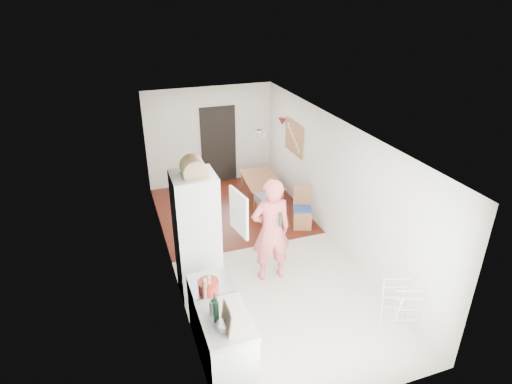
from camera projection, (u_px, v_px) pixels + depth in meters
room_shell at (256, 195)px, 7.74m from camera, size 3.20×7.00×2.50m
floor at (256, 252)px, 8.28m from camera, size 3.20×7.00×0.01m
wood_floor_overlay at (230, 210)px, 9.85m from camera, size 3.20×3.30×0.01m
sage_wall_panel at (189, 237)px, 5.30m from camera, size 0.02×3.00×1.30m
tile_splashback at (202, 309)px, 5.14m from camera, size 0.02×1.90×0.50m
doorway_recess at (219, 145)px, 10.86m from camera, size 0.90×0.04×2.00m
base_cabinet at (227, 347)px, 5.54m from camera, size 0.60×0.90×0.86m
worktop at (226, 320)px, 5.34m from camera, size 0.62×0.92×0.06m
range_cooker at (213, 310)px, 6.18m from camera, size 0.60×0.60×0.88m
cooker_top at (211, 284)px, 5.97m from camera, size 0.60×0.60×0.04m
fridge_housing at (197, 236)px, 6.77m from camera, size 0.66×0.66×2.15m
fridge_door at (239, 213)px, 6.49m from camera, size 0.14×0.56×0.70m
fridge_interior at (215, 207)px, 6.66m from camera, size 0.02×0.52×0.66m
pinboard at (294, 138)px, 9.69m from camera, size 0.03×0.90×0.70m
pinboard_frame at (294, 138)px, 9.69m from camera, size 0.00×0.94×0.74m
wall_sconce at (282, 122)px, 10.14m from camera, size 0.18×0.18×0.16m
person at (271, 222)px, 7.12m from camera, size 0.84×0.58×2.23m
dining_table at (262, 190)px, 10.33m from camera, size 0.78×1.27×0.43m
dining_chair at (303, 208)px, 8.97m from camera, size 0.48×0.48×0.89m
stool at (267, 212)px, 9.27m from camera, size 0.41×0.41×0.46m
grey_drape at (266, 199)px, 9.14m from camera, size 0.43×0.43×0.17m
drying_rack at (401, 306)px, 6.32m from camera, size 0.50×0.48×0.79m
bread_bin at (194, 169)px, 6.23m from camera, size 0.40×0.39×0.20m
red_casserole at (208, 287)px, 5.76m from camera, size 0.34×0.34×0.17m
steel_pan at (224, 326)px, 5.15m from camera, size 0.18×0.18×0.09m
held_bottle at (280, 220)px, 6.95m from camera, size 0.05×0.05×0.24m
bottle_a at (216, 312)px, 5.22m from camera, size 0.09×0.09×0.30m
bottle_b at (215, 307)px, 5.32m from camera, size 0.07×0.07×0.27m
bottle_c at (212, 308)px, 5.35m from camera, size 0.08×0.08×0.20m
pepper_mill_front at (205, 290)px, 5.64m from camera, size 0.08×0.08×0.24m
pepper_mill_back at (209, 287)px, 5.70m from camera, size 0.07×0.07×0.24m
chopping_boards at (227, 319)px, 5.07m from camera, size 0.12×0.26×0.36m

